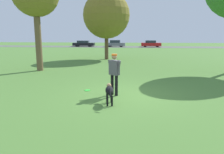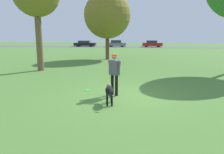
# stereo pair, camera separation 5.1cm
# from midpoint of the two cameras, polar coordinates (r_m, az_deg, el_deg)

# --- Properties ---
(ground_plane) EXTENTS (120.00, 120.00, 0.00)m
(ground_plane) POSITION_cam_midpoint_polar(r_m,az_deg,el_deg) (9.22, 3.28, -4.83)
(ground_plane) COLOR #4C7A33
(far_road_strip) EXTENTS (120.00, 6.00, 0.01)m
(far_road_strip) POSITION_cam_midpoint_polar(r_m,az_deg,el_deg) (45.54, 5.57, 7.85)
(far_road_strip) COLOR #5B5B59
(far_road_strip) RESTS_ON ground_plane
(person) EXTENTS (0.61, 0.51, 1.74)m
(person) POSITION_cam_midpoint_polar(r_m,az_deg,el_deg) (9.04, 0.43, 1.62)
(person) COLOR black
(person) RESTS_ON ground_plane
(dog) EXTENTS (0.40, 1.09, 0.70)m
(dog) POSITION_cam_midpoint_polar(r_m,az_deg,el_deg) (7.98, -0.87, -3.64)
(dog) COLOR black
(dog) RESTS_ON ground_plane
(frisbee) EXTENTS (0.27, 0.27, 0.02)m
(frisbee) POSITION_cam_midpoint_polar(r_m,az_deg,el_deg) (10.07, -6.62, -3.46)
(frisbee) COLOR #33D838
(frisbee) RESTS_ON ground_plane
(tree_mid_center) EXTENTS (4.65, 4.65, 6.74)m
(tree_mid_center) POSITION_cam_midpoint_polar(r_m,az_deg,el_deg) (22.59, -1.54, 15.83)
(tree_mid_center) COLOR brown
(tree_mid_center) RESTS_ON ground_plane
(parked_car_black) EXTENTS (4.54, 1.84, 1.25)m
(parked_car_black) POSITION_cam_midpoint_polar(r_m,az_deg,el_deg) (46.86, -7.44, 8.65)
(parked_car_black) COLOR black
(parked_car_black) RESTS_ON ground_plane
(parked_car_grey) EXTENTS (3.95, 1.81, 1.37)m
(parked_car_grey) POSITION_cam_midpoint_polar(r_m,az_deg,el_deg) (45.73, 0.91, 8.75)
(parked_car_grey) COLOR slate
(parked_car_grey) RESTS_ON ground_plane
(parked_car_red) EXTENTS (4.04, 1.89, 1.33)m
(parked_car_red) POSITION_cam_midpoint_polar(r_m,az_deg,el_deg) (45.64, 10.11, 8.56)
(parked_car_red) COLOR red
(parked_car_red) RESTS_ON ground_plane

